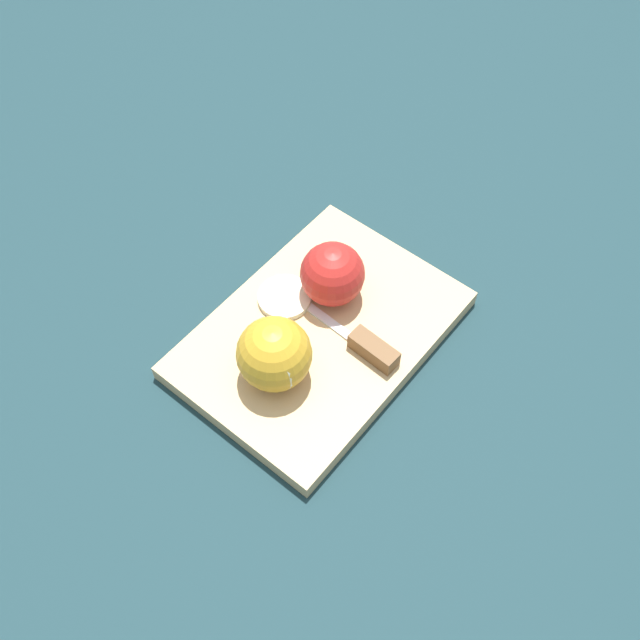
% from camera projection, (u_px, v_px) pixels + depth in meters
% --- Properties ---
extents(ground_plane, '(4.00, 4.00, 0.00)m').
position_uv_depth(ground_plane, '(320.00, 339.00, 0.92)').
color(ground_plane, '#193338').
extents(cutting_board, '(0.34, 0.24, 0.02)m').
position_uv_depth(cutting_board, '(320.00, 334.00, 0.91)').
color(cutting_board, tan).
rests_on(cutting_board, ground_plane).
extents(apple_half_left, '(0.09, 0.09, 0.09)m').
position_uv_depth(apple_half_left, '(275.00, 355.00, 0.83)').
color(apple_half_left, gold).
rests_on(apple_half_left, cutting_board).
extents(apple_half_right, '(0.08, 0.08, 0.08)m').
position_uv_depth(apple_half_right, '(333.00, 274.00, 0.90)').
color(apple_half_right, red).
rests_on(apple_half_right, cutting_board).
extents(knife, '(0.03, 0.16, 0.02)m').
position_uv_depth(knife, '(369.00, 347.00, 0.88)').
color(knife, silver).
rests_on(knife, cutting_board).
extents(apple_slice, '(0.07, 0.07, 0.01)m').
position_uv_depth(apple_slice, '(285.00, 297.00, 0.93)').
color(apple_slice, beige).
rests_on(apple_slice, cutting_board).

